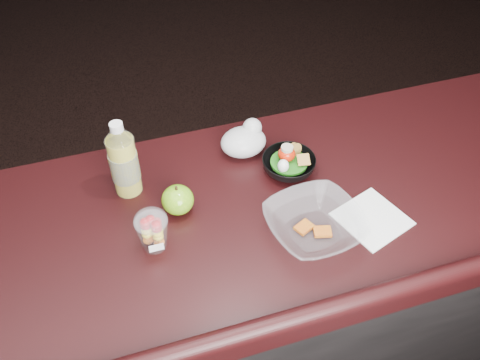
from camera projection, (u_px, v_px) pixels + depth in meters
name	position (u px, v px, depth m)	size (l,w,h in m)	color
counter	(217.00, 318.00, 1.76)	(4.06, 0.71, 1.02)	black
lemonade_bottle	(124.00, 163.00, 1.40)	(0.08, 0.08, 0.23)	gold
fruit_cup	(152.00, 230.00, 1.29)	(0.08, 0.08, 0.12)	white
green_apple	(178.00, 200.00, 1.39)	(0.09, 0.09, 0.09)	#499010
plastic_bag	(245.00, 140.00, 1.55)	(0.13, 0.11, 0.10)	silver
snack_bowl	(288.00, 164.00, 1.50)	(0.16, 0.16, 0.08)	black
takeout_bowl	(314.00, 224.00, 1.34)	(0.27, 0.27, 0.06)	silver
paper_napkin	(372.00, 219.00, 1.39)	(0.16, 0.16, 0.00)	white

